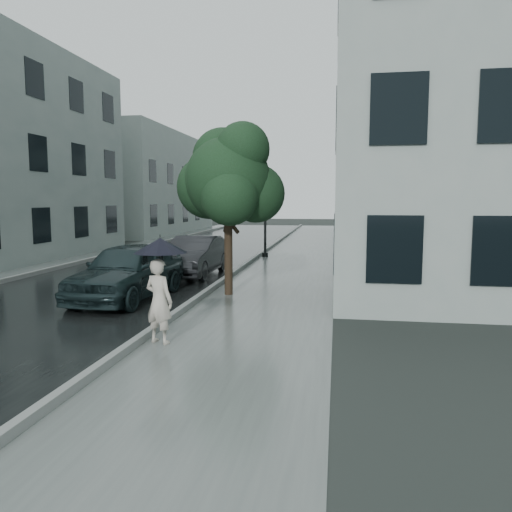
% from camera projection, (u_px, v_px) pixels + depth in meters
% --- Properties ---
extents(ground, '(120.00, 120.00, 0.00)m').
position_uv_depth(ground, '(233.00, 332.00, 10.16)').
color(ground, black).
rests_on(ground, ground).
extents(sidewalk, '(3.50, 60.00, 0.01)m').
position_uv_depth(sidewalk, '(295.00, 261.00, 21.89)').
color(sidewalk, slate).
rests_on(sidewalk, ground).
extents(kerb_near, '(0.15, 60.00, 0.15)m').
position_uv_depth(kerb_near, '(254.00, 259.00, 22.17)').
color(kerb_near, slate).
rests_on(kerb_near, ground).
extents(asphalt_road, '(6.85, 60.00, 0.00)m').
position_uv_depth(asphalt_road, '(178.00, 259.00, 22.74)').
color(asphalt_road, black).
rests_on(asphalt_road, ground).
extents(kerb_far, '(0.15, 60.00, 0.15)m').
position_uv_depth(kerb_far, '(106.00, 256.00, 23.29)').
color(kerb_far, slate).
rests_on(kerb_far, ground).
extents(sidewalk_far, '(1.70, 60.00, 0.01)m').
position_uv_depth(sidewalk_far, '(88.00, 257.00, 23.44)').
color(sidewalk_far, '#4C5451').
rests_on(sidewalk_far, ground).
extents(building_near, '(7.02, 36.00, 9.00)m').
position_uv_depth(building_near, '(400.00, 167.00, 27.91)').
color(building_near, gray).
rests_on(building_near, ground).
extents(building_far_b, '(7.02, 18.00, 8.00)m').
position_uv_depth(building_far_b, '(144.00, 184.00, 41.33)').
color(building_far_b, gray).
rests_on(building_far_b, ground).
extents(pedestrian, '(0.68, 0.56, 1.60)m').
position_uv_depth(pedestrian, '(159.00, 301.00, 9.28)').
color(pedestrian, '#BAB2A3').
rests_on(pedestrian, sidewalk).
extents(umbrella, '(1.19, 1.19, 1.10)m').
position_uv_depth(umbrella, '(160.00, 245.00, 9.17)').
color(umbrella, black).
rests_on(umbrella, ground).
extents(street_tree, '(3.12, 2.83, 4.78)m').
position_uv_depth(street_tree, '(229.00, 179.00, 13.90)').
color(street_tree, '#332619').
rests_on(street_tree, ground).
extents(lamp_post, '(0.83, 0.45, 5.46)m').
position_uv_depth(lamp_post, '(262.00, 190.00, 23.12)').
color(lamp_post, black).
rests_on(lamp_post, ground).
extents(car_near, '(2.09, 4.63, 1.54)m').
position_uv_depth(car_near, '(128.00, 271.00, 13.45)').
color(car_near, black).
rests_on(car_near, ground).
extents(car_far, '(1.55, 4.24, 1.39)m').
position_uv_depth(car_far, '(195.00, 256.00, 17.66)').
color(car_far, black).
rests_on(car_far, ground).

